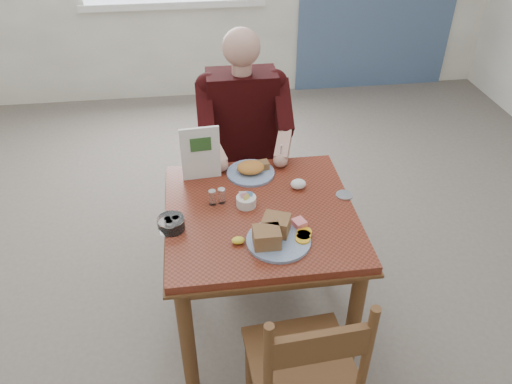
{
  "coord_description": "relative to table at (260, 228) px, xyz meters",
  "views": [
    {
      "loc": [
        -0.27,
        -1.86,
        2.22
      ],
      "look_at": [
        -0.02,
        0.0,
        0.86
      ],
      "focal_mm": 35.0,
      "sensor_mm": 36.0,
      "label": 1
    }
  ],
  "objects": [
    {
      "name": "floor",
      "position": [
        0.0,
        0.0,
        -0.64
      ],
      "size": [
        6.0,
        6.0,
        0.0
      ],
      "primitive_type": "plane",
      "color": "#60564E",
      "rests_on": "ground"
    },
    {
      "name": "lemon_wedge",
      "position": [
        -0.13,
        -0.22,
        0.13
      ],
      "size": [
        0.07,
        0.06,
        0.03
      ],
      "primitive_type": "ellipsoid",
      "rotation": [
        0.0,
        0.0,
        0.35
      ],
      "color": "yellow",
      "rests_on": "table"
    },
    {
      "name": "napkin",
      "position": [
        0.22,
        0.16,
        0.14
      ],
      "size": [
        0.09,
        0.08,
        0.05
      ],
      "primitive_type": "ellipsoid",
      "rotation": [
        0.0,
        0.0,
        -0.2
      ],
      "color": "white",
      "rests_on": "table"
    },
    {
      "name": "metal_dish",
      "position": [
        0.43,
        0.06,
        0.12
      ],
      "size": [
        0.09,
        0.09,
        0.01
      ],
      "primitive_type": "cylinder",
      "rotation": [
        0.0,
        0.0,
        -0.1
      ],
      "color": "silver",
      "rests_on": "table"
    },
    {
      "name": "table",
      "position": [
        0.0,
        0.0,
        0.0
      ],
      "size": [
        0.92,
        0.92,
        0.75
      ],
      "color": "maroon",
      "rests_on": "ground"
    },
    {
      "name": "chair_far",
      "position": [
        0.0,
        0.8,
        -0.16
      ],
      "size": [
        0.42,
        0.42,
        0.95
      ],
      "color": "brown",
      "rests_on": "ground"
    },
    {
      "name": "chair_near",
      "position": [
        0.08,
        -0.7,
        -0.16
      ],
      "size": [
        0.45,
        0.45,
        0.95
      ],
      "color": "brown",
      "rests_on": "ground"
    },
    {
      "name": "diner",
      "position": [
        0.0,
        0.71,
        0.17
      ],
      "size": [
        0.53,
        0.56,
        1.39
      ],
      "color": "tan",
      "rests_on": "chair_far"
    },
    {
      "name": "near_plate",
      "position": [
        0.04,
        -0.22,
        0.15
      ],
      "size": [
        0.32,
        0.32,
        0.1
      ],
      "color": "white",
      "rests_on": "table"
    },
    {
      "name": "far_plate",
      "position": [
        -0.0,
        0.32,
        0.14
      ],
      "size": [
        0.29,
        0.29,
        0.07
      ],
      "color": "white",
      "rests_on": "table"
    },
    {
      "name": "caddy",
      "position": [
        -0.06,
        0.05,
        0.14
      ],
      "size": [
        0.1,
        0.1,
        0.07
      ],
      "color": "white",
      "rests_on": "table"
    },
    {
      "name": "shakers",
      "position": [
        -0.2,
        0.09,
        0.15
      ],
      "size": [
        0.09,
        0.05,
        0.08
      ],
      "color": "white",
      "rests_on": "table"
    },
    {
      "name": "creamer",
      "position": [
        -0.42,
        -0.08,
        0.14
      ],
      "size": [
        0.16,
        0.16,
        0.06
      ],
      "color": "white",
      "rests_on": "table"
    },
    {
      "name": "menu",
      "position": [
        -0.26,
        0.32,
        0.26
      ],
      "size": [
        0.2,
        0.03,
        0.29
      ],
      "color": "white",
      "rests_on": "table"
    }
  ]
}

